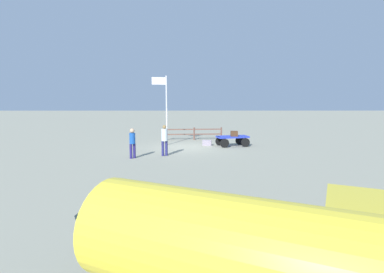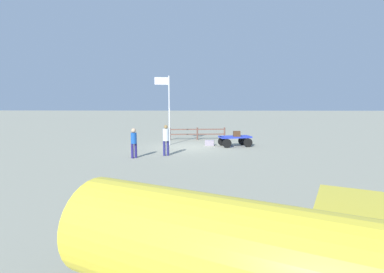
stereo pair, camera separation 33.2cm
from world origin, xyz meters
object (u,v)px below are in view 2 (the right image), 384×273
Objects in this scene: worker_lead at (134,141)px; flagpole at (168,104)px; luggage_cart at (235,139)px; suitcase_maroon at (210,143)px; worker_trailing at (166,138)px; suitcase_olive at (237,134)px.

flagpole reaches higher than worker_lead.
luggage_cart is 7.07m from worker_lead.
flagpole reaches higher than suitcase_maroon.
worker_trailing is at bearing 94.27° from flagpole.
worker_trailing is 0.37× the size of flagpole.
suitcase_olive is (-0.10, 0.16, 0.37)m from luggage_cart.
worker_trailing is (4.26, 3.21, 0.14)m from suitcase_olive.
suitcase_maroon is (1.64, -0.29, -0.29)m from luggage_cart.
luggage_cart reaches higher than suitcase_maroon.
suitcase_maroon is 3.81m from flagpole.
worker_lead is at bearing 46.45° from suitcase_maroon.
worker_lead is 0.34× the size of flagpole.
worker_lead reaches higher than suitcase_olive.
worker_lead is 5.13m from flagpole.
suitcase_maroon is at bearing -133.55° from worker_lead.
worker_lead is (5.87, 3.90, 0.06)m from suitcase_olive.
worker_trailing is (4.16, 3.37, 0.51)m from luggage_cart.
flagpole is (0.29, -3.91, 1.76)m from worker_trailing.
suitcase_olive is 0.27× the size of worker_trailing.
luggage_cart is 3.49× the size of suitcase_maroon.
worker_lead reaches higher than suitcase_maroon.
suitcase_maroon is at bearing -124.56° from worker_trailing.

